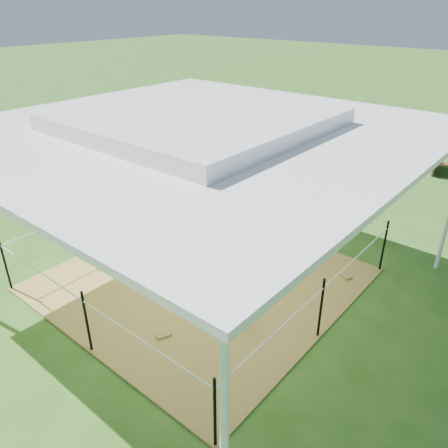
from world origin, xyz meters
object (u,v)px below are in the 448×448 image
Objects in this scene: straw_bale at (152,231)px; pony at (233,243)px; foal at (236,307)px; green_bottle at (117,235)px; woman at (152,198)px.

pony reaches higher than straw_bale.
straw_bale is at bearing 170.00° from foal.
green_bottle is 3.40m from foal.
pony is (1.79, 0.33, 0.23)m from straw_bale.
woman is at bearing 169.40° from foal.
woman reaches higher than green_bottle.
green_bottle is at bearing -63.42° from woman.
pony is (2.34, 0.78, 0.31)m from green_bottle.
woman is 1.80m from pony.
pony reaches higher than green_bottle.
straw_bale is 0.76m from woman.
woman is 4.32× the size of green_bottle.
green_bottle is (-0.65, -0.45, -0.83)m from woman.
pony is at bearing 92.91° from woman.
woman is at bearing 0.00° from straw_bale.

